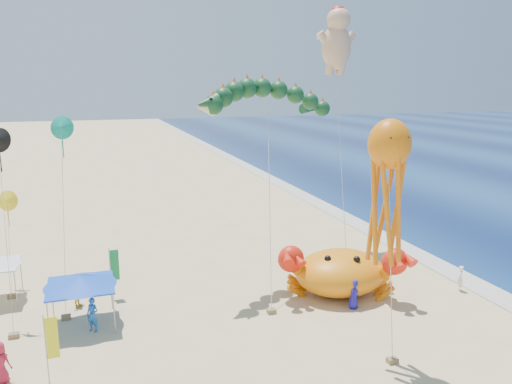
# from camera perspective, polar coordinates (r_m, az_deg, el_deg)

# --- Properties ---
(ground) EXTENTS (320.00, 320.00, 0.00)m
(ground) POSITION_cam_1_polar(r_m,az_deg,el_deg) (30.22, 4.92, -12.65)
(ground) COLOR #D1B784
(ground) RESTS_ON ground
(foam_strip) EXTENTS (320.00, 320.00, 0.00)m
(foam_strip) POSITION_cam_1_polar(r_m,az_deg,el_deg) (36.36, 22.81, -9.18)
(foam_strip) COLOR silver
(foam_strip) RESTS_ON ground
(crab_inflatable) EXTENTS (7.68, 6.51, 3.37)m
(crab_inflatable) POSITION_cam_1_polar(r_m,az_deg,el_deg) (31.35, 9.70, -8.90)
(crab_inflatable) COLOR orange
(crab_inflatable) RESTS_ON ground
(dragon_kite) EXTENTS (10.67, 8.81, 12.69)m
(dragon_kite) POSITION_cam_1_polar(r_m,az_deg,el_deg) (31.96, 1.11, 10.12)
(dragon_kite) COLOR #103B1D
(dragon_kite) RESTS_ON ground
(cherub_kite) EXTENTS (2.37, 5.72, 18.41)m
(cherub_kite) POSITION_cam_1_polar(r_m,az_deg,el_deg) (39.89, 9.24, 16.88)
(cherub_kite) COLOR #DEAD87
(cherub_kite) RESTS_ON ground
(octopus_kite) EXTENTS (1.92, 1.73, 11.28)m
(octopus_kite) POSITION_cam_1_polar(r_m,az_deg,el_deg) (22.59, 14.80, 1.25)
(octopus_kite) COLOR orange
(octopus_kite) RESTS_ON ground
(canopy_blue) EXTENTS (3.74, 3.74, 2.71)m
(canopy_blue) POSITION_cam_1_polar(r_m,az_deg,el_deg) (28.41, -19.45, -9.66)
(canopy_blue) COLOR gray
(canopy_blue) RESTS_ON ground
(feather_flags) EXTENTS (10.61, 8.25, 3.20)m
(feather_flags) POSITION_cam_1_polar(r_m,az_deg,el_deg) (27.99, -26.08, -11.54)
(feather_flags) COLOR gray
(feather_flags) RESTS_ON ground
(beachgoers) EXTENTS (30.92, 9.10, 1.89)m
(beachgoers) POSITION_cam_1_polar(r_m,az_deg,el_deg) (27.94, -21.51, -13.68)
(beachgoers) COLOR #297B29
(beachgoers) RESTS_ON ground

